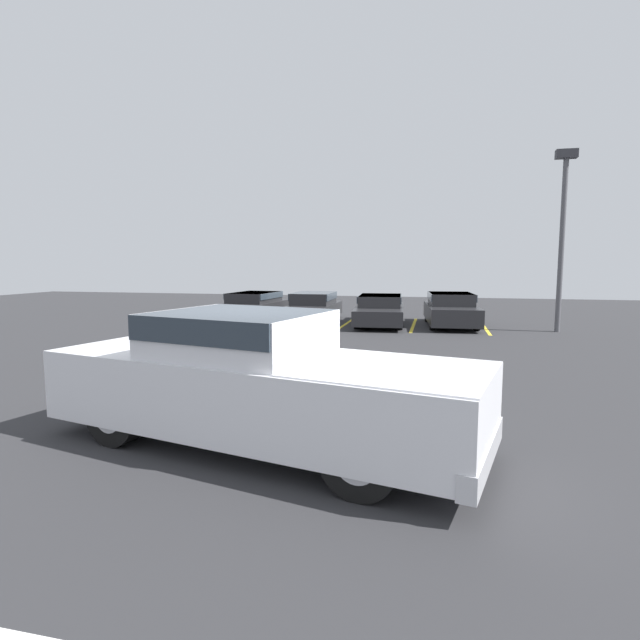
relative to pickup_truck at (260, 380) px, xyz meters
name	(u,v)px	position (x,y,z in m)	size (l,w,h in m)	color
ground_plane	(264,429)	(-0.18, 0.64, -0.91)	(60.00, 60.00, 0.00)	#2D2D30
stall_stripe_a	(225,320)	(-6.68, 13.86, -0.91)	(0.12, 4.63, 0.01)	yellow
stall_stripe_b	(284,321)	(-3.98, 13.86, -0.91)	(0.12, 4.63, 0.01)	yellow
stall_stripe_c	(347,323)	(-1.28, 13.86, -0.91)	(0.12, 4.63, 0.01)	yellow
stall_stripe_d	(413,325)	(1.42, 13.86, -0.91)	(0.12, 4.63, 0.01)	yellow
stall_stripe_e	(484,327)	(4.12, 13.86, -0.91)	(0.12, 4.63, 0.01)	yellow
pickup_truck	(260,380)	(0.00, 0.00, 0.00)	(6.29, 3.30, 1.82)	silver
parked_sedan_a	(254,306)	(-5.33, 13.87, -0.27)	(2.15, 4.87, 1.22)	#232326
parked_sedan_b	(313,306)	(-2.75, 14.02, -0.26)	(1.83, 4.45, 1.24)	#232326
parked_sedan_c	(380,309)	(0.09, 13.74, -0.27)	(2.15, 4.90, 1.18)	#232326
parked_sedan_d	(451,308)	(2.83, 13.98, -0.22)	(2.19, 4.59, 1.29)	#232326
light_post	(563,222)	(6.55, 13.12, 2.99)	(0.70, 0.36, 6.38)	#515156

